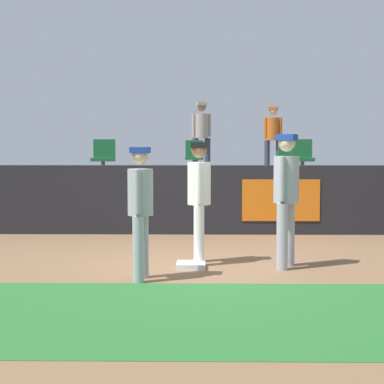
{
  "coord_description": "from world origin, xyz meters",
  "views": [
    {
      "loc": [
        0.07,
        -8.74,
        1.69
      ],
      "look_at": [
        -0.07,
        0.81,
        1.0
      ],
      "focal_mm": 57.66,
      "sensor_mm": 36.0,
      "label": 1
    }
  ],
  "objects_px": {
    "player_runner_visitor": "(286,191)",
    "seat_back_center": "(194,155)",
    "spectator_hooded": "(273,135)",
    "seat_front_left": "(104,156)",
    "seat_front_right": "(302,156)",
    "first_base": "(191,265)",
    "player_coach_visitor": "(140,203)",
    "spectator_capped": "(201,132)",
    "player_fielder_home": "(199,194)",
    "seat_back_right": "(288,155)"
  },
  "relations": [
    {
      "from": "player_runner_visitor",
      "to": "seat_front_right",
      "type": "bearing_deg",
      "value": -167.07
    },
    {
      "from": "spectator_capped",
      "to": "player_coach_visitor",
      "type": "bearing_deg",
      "value": 72.86
    },
    {
      "from": "player_fielder_home",
      "to": "seat_back_center",
      "type": "distance_m",
      "value": 6.38
    },
    {
      "from": "seat_back_center",
      "to": "spectator_hooded",
      "type": "bearing_deg",
      "value": 29.99
    },
    {
      "from": "first_base",
      "to": "spectator_hooded",
      "type": "xyz_separation_m",
      "value": [
        2.05,
        7.9,
        1.99
      ]
    },
    {
      "from": "spectator_hooded",
      "to": "player_coach_visitor",
      "type": "bearing_deg",
      "value": 87.5
    },
    {
      "from": "spectator_hooded",
      "to": "seat_front_left",
      "type": "bearing_deg",
      "value": 51.19
    },
    {
      "from": "seat_front_left",
      "to": "player_coach_visitor",
      "type": "bearing_deg",
      "value": -76.51
    },
    {
      "from": "seat_front_left",
      "to": "spectator_capped",
      "type": "xyz_separation_m",
      "value": [
        2.14,
        2.93,
        0.6
      ]
    },
    {
      "from": "player_coach_visitor",
      "to": "spectator_capped",
      "type": "relative_size",
      "value": 0.92
    },
    {
      "from": "first_base",
      "to": "seat_front_right",
      "type": "distance_m",
      "value": 5.62
    },
    {
      "from": "first_base",
      "to": "seat_front_right",
      "type": "height_order",
      "value": "seat_front_right"
    },
    {
      "from": "seat_front_left",
      "to": "spectator_hooded",
      "type": "height_order",
      "value": "spectator_hooded"
    },
    {
      "from": "seat_front_left",
      "to": "seat_back_center",
      "type": "relative_size",
      "value": 1.0
    },
    {
      "from": "first_base",
      "to": "seat_front_right",
      "type": "bearing_deg",
      "value": 64.49
    },
    {
      "from": "first_base",
      "to": "seat_back_right",
      "type": "bearing_deg",
      "value": 71.17
    },
    {
      "from": "seat_front_right",
      "to": "spectator_capped",
      "type": "distance_m",
      "value": 3.7
    },
    {
      "from": "player_fielder_home",
      "to": "seat_front_right",
      "type": "xyz_separation_m",
      "value": [
        2.22,
        4.56,
        0.48
      ]
    },
    {
      "from": "spectator_hooded",
      "to": "spectator_capped",
      "type": "height_order",
      "value": "spectator_capped"
    },
    {
      "from": "spectator_hooded",
      "to": "spectator_capped",
      "type": "xyz_separation_m",
      "value": [
        -1.9,
        -0.07,
        0.07
      ]
    },
    {
      "from": "player_coach_visitor",
      "to": "spectator_capped",
      "type": "distance_m",
      "value": 8.73
    },
    {
      "from": "spectator_capped",
      "to": "seat_back_center",
      "type": "bearing_deg",
      "value": 69.13
    },
    {
      "from": "player_fielder_home",
      "to": "spectator_hooded",
      "type": "height_order",
      "value": "spectator_hooded"
    },
    {
      "from": "seat_front_right",
      "to": "spectator_hooded",
      "type": "xyz_separation_m",
      "value": [
        -0.29,
        3.0,
        0.53
      ]
    },
    {
      "from": "player_fielder_home",
      "to": "seat_front_right",
      "type": "distance_m",
      "value": 5.1
    },
    {
      "from": "seat_back_right",
      "to": "spectator_capped",
      "type": "distance_m",
      "value": 2.49
    },
    {
      "from": "seat_back_right",
      "to": "seat_back_center",
      "type": "height_order",
      "value": "same"
    },
    {
      "from": "player_fielder_home",
      "to": "player_runner_visitor",
      "type": "bearing_deg",
      "value": 77.65
    },
    {
      "from": "spectator_capped",
      "to": "seat_front_left",
      "type": "bearing_deg",
      "value": 41.82
    },
    {
      "from": "seat_front_left",
      "to": "seat_front_right",
      "type": "xyz_separation_m",
      "value": [
        4.33,
        -0.0,
        -0.0
      ]
    },
    {
      "from": "first_base",
      "to": "seat_front_left",
      "type": "relative_size",
      "value": 0.48
    },
    {
      "from": "first_base",
      "to": "seat_front_left",
      "type": "height_order",
      "value": "seat_front_left"
    },
    {
      "from": "player_runner_visitor",
      "to": "seat_back_center",
      "type": "distance_m",
      "value": 6.8
    },
    {
      "from": "spectator_hooded",
      "to": "seat_back_center",
      "type": "bearing_deg",
      "value": 44.62
    },
    {
      "from": "seat_front_right",
      "to": "first_base",
      "type": "bearing_deg",
      "value": -115.51
    },
    {
      "from": "first_base",
      "to": "seat_back_center",
      "type": "xyz_separation_m",
      "value": [
        -0.03,
        6.7,
        1.46
      ]
    },
    {
      "from": "seat_front_left",
      "to": "seat_front_right",
      "type": "relative_size",
      "value": 1.0
    },
    {
      "from": "spectator_capped",
      "to": "player_runner_visitor",
      "type": "bearing_deg",
      "value": 86.65
    },
    {
      "from": "player_fielder_home",
      "to": "player_coach_visitor",
      "type": "height_order",
      "value": "player_fielder_home"
    },
    {
      "from": "first_base",
      "to": "player_runner_visitor",
      "type": "xyz_separation_m",
      "value": [
        1.33,
        0.05,
        1.05
      ]
    },
    {
      "from": "seat_front_left",
      "to": "spectator_hooded",
      "type": "distance_m",
      "value": 5.06
    },
    {
      "from": "player_coach_visitor",
      "to": "seat_back_center",
      "type": "distance_m",
      "value": 7.53
    },
    {
      "from": "spectator_hooded",
      "to": "player_fielder_home",
      "type": "bearing_deg",
      "value": 90.29
    },
    {
      "from": "first_base",
      "to": "spectator_capped",
      "type": "height_order",
      "value": "spectator_capped"
    },
    {
      "from": "player_coach_visitor",
      "to": "spectator_capped",
      "type": "bearing_deg",
      "value": -178.84
    },
    {
      "from": "seat_front_left",
      "to": "seat_back_right",
      "type": "bearing_deg",
      "value": 22.83
    },
    {
      "from": "first_base",
      "to": "seat_back_center",
      "type": "distance_m",
      "value": 6.86
    },
    {
      "from": "player_fielder_home",
      "to": "player_runner_visitor",
      "type": "height_order",
      "value": "player_runner_visitor"
    },
    {
      "from": "seat_back_center",
      "to": "spectator_capped",
      "type": "distance_m",
      "value": 1.29
    },
    {
      "from": "first_base",
      "to": "seat_back_center",
      "type": "relative_size",
      "value": 0.48
    }
  ]
}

